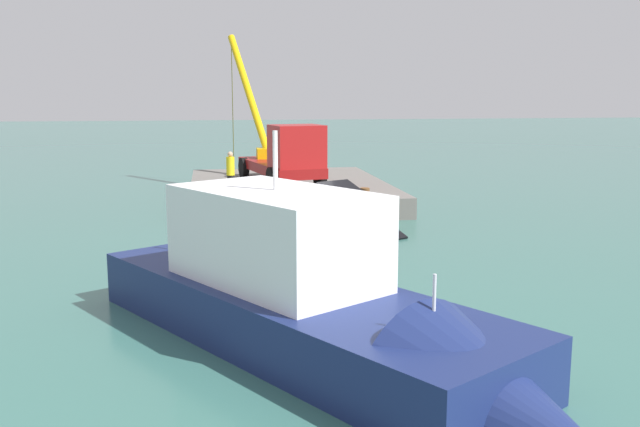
{
  "coord_description": "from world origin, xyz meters",
  "views": [
    {
      "loc": [
        25.83,
        -3.63,
        5.11
      ],
      "look_at": [
        -0.07,
        0.45,
        0.52
      ],
      "focal_mm": 39.53,
      "sensor_mm": 36.0,
      "label": 1
    }
  ],
  "objects_px": {
    "dock_worker": "(231,172)",
    "moored_yacht": "(339,340)",
    "crane_truck": "(284,153)",
    "salvaged_car": "(350,213)"
  },
  "relations": [
    {
      "from": "dock_worker",
      "to": "moored_yacht",
      "type": "height_order",
      "value": "moored_yacht"
    },
    {
      "from": "crane_truck",
      "to": "dock_worker",
      "type": "height_order",
      "value": "crane_truck"
    },
    {
      "from": "crane_truck",
      "to": "moored_yacht",
      "type": "relative_size",
      "value": 0.85
    },
    {
      "from": "crane_truck",
      "to": "moored_yacht",
      "type": "distance_m",
      "value": 19.45
    },
    {
      "from": "crane_truck",
      "to": "moored_yacht",
      "type": "xyz_separation_m",
      "value": [
        19.34,
        -1.03,
        -1.84
      ]
    },
    {
      "from": "dock_worker",
      "to": "salvaged_car",
      "type": "relative_size",
      "value": 0.38
    },
    {
      "from": "dock_worker",
      "to": "moored_yacht",
      "type": "relative_size",
      "value": 0.14
    },
    {
      "from": "moored_yacht",
      "to": "crane_truck",
      "type": "bearing_deg",
      "value": 176.94
    },
    {
      "from": "crane_truck",
      "to": "salvaged_car",
      "type": "xyz_separation_m",
      "value": [
        7.01,
        1.66,
        -1.59
      ]
    },
    {
      "from": "salvaged_car",
      "to": "moored_yacht",
      "type": "height_order",
      "value": "moored_yacht"
    }
  ]
}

